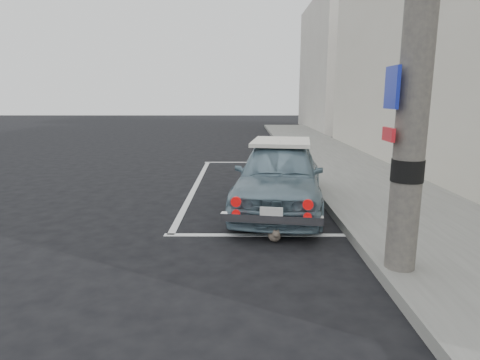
{
  "coord_description": "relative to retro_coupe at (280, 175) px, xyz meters",
  "views": [
    {
      "loc": [
        0.2,
        -6.4,
        2.11
      ],
      "look_at": [
        0.17,
        0.1,
        0.75
      ],
      "focal_mm": 30.0,
      "sensor_mm": 36.0,
      "label": 1
    }
  ],
  "objects": [
    {
      "name": "retro_coupe",
      "position": [
        0.0,
        0.0,
        0.0
      ],
      "size": [
        2.12,
        4.05,
        1.31
      ],
      "rotation": [
        0.0,
        0.0,
        -0.15
      ],
      "color": "slate",
      "rests_on": "ground"
    },
    {
      "name": "pline_rear",
      "position": [
        -0.42,
        -1.5,
        -0.66
      ],
      "size": [
        3.0,
        0.12,
        0.01
      ],
      "primitive_type": "cube",
      "color": "silver",
      "rests_on": "ground"
    },
    {
      "name": "sidewalk",
      "position": [
        2.28,
        1.0,
        -0.59
      ],
      "size": [
        2.8,
        40.0,
        0.15
      ],
      "primitive_type": "cube",
      "color": "slate",
      "rests_on": "ground"
    },
    {
      "name": "pline_side",
      "position": [
        -1.82,
        2.0,
        -0.66
      ],
      "size": [
        0.12,
        7.0,
        0.01
      ],
      "primitive_type": "cube",
      "color": "silver",
      "rests_on": "ground"
    },
    {
      "name": "cat",
      "position": [
        -0.23,
        -1.76,
        -0.56
      ],
      "size": [
        0.22,
        0.43,
        0.23
      ],
      "rotation": [
        0.0,
        0.0,
        0.12
      ],
      "color": "brown",
      "rests_on": "ground"
    },
    {
      "name": "pline_front",
      "position": [
        -0.42,
        5.5,
        -0.66
      ],
      "size": [
        3.0,
        0.12,
        0.01
      ],
      "primitive_type": "cube",
      "color": "silver",
      "rests_on": "ground"
    },
    {
      "name": "building_far",
      "position": [
        5.43,
        19.0,
        3.34
      ],
      "size": [
        3.5,
        10.0,
        8.0
      ],
      "primitive_type": "cube",
      "color": "#B6AFA5",
      "rests_on": "ground"
    },
    {
      "name": "ground",
      "position": [
        -0.92,
        -1.0,
        -0.66
      ],
      "size": [
        80.0,
        80.0,
        0.0
      ],
      "primitive_type": "plane",
      "color": "black",
      "rests_on": "ground"
    }
  ]
}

